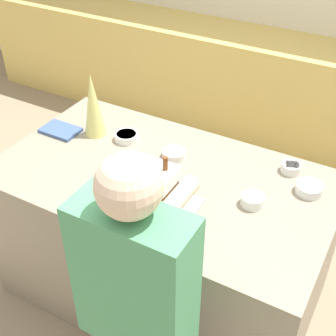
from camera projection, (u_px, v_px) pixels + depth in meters
name	position (u px, v px, depth m)	size (l,w,h in m)	color
ground_plane	(164.00, 288.00, 2.93)	(12.00, 12.00, 0.00)	gray
back_cabinet_block	(277.00, 94.00, 4.05)	(6.00, 0.60, 0.92)	#DBBC60
kitchen_island	(163.00, 237.00, 2.67)	(1.75, 0.99, 0.89)	gray
baking_tray	(153.00, 201.00, 2.24)	(0.43, 0.27, 0.01)	#9E9EA8
gingerbread_house	(152.00, 184.00, 2.17)	(0.22, 0.18, 0.26)	brown
decorative_tree	(93.00, 105.00, 2.62)	(0.13, 0.13, 0.38)	#DBD675
candy_bowl_near_tray_left	(174.00, 154.00, 2.53)	(0.13, 0.13, 0.04)	silver
candy_bowl_center_rear	(253.00, 200.00, 2.20)	(0.11, 0.11, 0.05)	white
candy_bowl_near_tray_right	(291.00, 167.00, 2.42)	(0.10, 0.10, 0.05)	white
candy_bowl_far_right	(126.00, 136.00, 2.67)	(0.14, 0.14, 0.04)	white
candy_bowl_beside_tree	(309.00, 188.00, 2.28)	(0.13, 0.13, 0.05)	white
cookbook	(61.00, 130.00, 2.74)	(0.22, 0.15, 0.02)	#3F598C
person	(138.00, 324.00, 1.76)	(0.42, 0.53, 1.60)	slate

